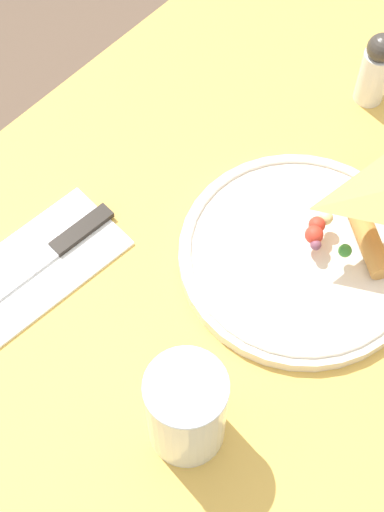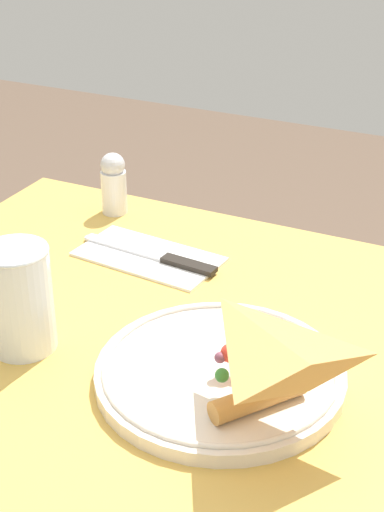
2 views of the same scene
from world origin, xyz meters
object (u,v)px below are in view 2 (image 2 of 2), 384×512
(plate_pizza, at_px, (221,371))
(dining_table, at_px, (221,449))
(milk_glass, at_px, (19,300))
(butter_knife, at_px, (155,255))
(napkin_folded, at_px, (149,257))
(salt_shaker, at_px, (114,183))

(plate_pizza, bearing_deg, dining_table, -68.65)
(plate_pizza, relative_size, milk_glass, 2.14)
(plate_pizza, xyz_separation_m, butter_knife, (0.19, -0.21, -0.01))
(napkin_folded, bearing_deg, milk_glass, 83.80)
(milk_glass, bearing_deg, dining_table, -157.42)
(butter_knife, distance_m, salt_shaker, 0.17)
(napkin_folded, height_order, butter_knife, butter_knife)
(dining_table, height_order, butter_knife, butter_knife)
(napkin_folded, xyz_separation_m, salt_shaker, (0.12, -0.11, 0.05))
(milk_glass, relative_size, butter_knife, 0.58)
(dining_table, xyz_separation_m, plate_pizza, (-0.02, 0.05, 0.16))
(dining_table, xyz_separation_m, salt_shaker, (0.30, -0.27, 0.19))
(milk_glass, xyz_separation_m, salt_shaker, (0.09, -0.35, -0.01))
(milk_glass, xyz_separation_m, napkin_folded, (-0.03, -0.25, -0.06))
(milk_glass, bearing_deg, butter_knife, -98.78)
(plate_pizza, height_order, napkin_folded, plate_pizza)
(milk_glass, height_order, butter_knife, milk_glass)
(napkin_folded, relative_size, salt_shaker, 2.13)
(salt_shaker, bearing_deg, plate_pizza, 135.07)
(milk_glass, height_order, salt_shaker, milk_glass)
(plate_pizza, xyz_separation_m, salt_shaker, (0.32, -0.32, 0.03))
(salt_shaker, bearing_deg, dining_table, 138.21)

